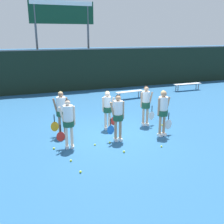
% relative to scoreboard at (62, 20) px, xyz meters
% --- Properties ---
extents(ground_plane, '(140.00, 140.00, 0.00)m').
position_rel_scoreboard_xyz_m(ground_plane, '(0.00, -9.69, -4.73)').
color(ground_plane, '#235684').
extents(fence_windscreen, '(60.00, 0.08, 2.88)m').
position_rel_scoreboard_xyz_m(fence_windscreen, '(0.00, -0.92, -3.27)').
color(fence_windscreen, black).
rests_on(fence_windscreen, ground_plane).
extents(scoreboard, '(4.34, 0.15, 5.96)m').
position_rel_scoreboard_xyz_m(scoreboard, '(0.00, 0.00, 0.00)').
color(scoreboard, '#515156').
rests_on(scoreboard, ground_plane).
extents(bench_courtside, '(1.82, 0.54, 0.46)m').
position_rel_scoreboard_xyz_m(bench_courtside, '(3.09, -4.37, -4.33)').
color(bench_courtside, silver).
rests_on(bench_courtside, ground_plane).
extents(bench_far, '(2.09, 0.37, 0.48)m').
position_rel_scoreboard_xyz_m(bench_far, '(7.93, -3.53, -4.31)').
color(bench_far, silver).
rests_on(bench_far, ground_plane).
extents(player_0, '(0.67, 0.39, 1.72)m').
position_rel_scoreboard_xyz_m(player_0, '(-1.84, -10.29, -3.71)').
color(player_0, beige).
rests_on(player_0, ground_plane).
extents(player_1, '(0.65, 0.38, 1.74)m').
position_rel_scoreboard_xyz_m(player_1, '(-0.03, -10.28, -3.70)').
color(player_1, tan).
rests_on(player_1, ground_plane).
extents(player_2, '(0.68, 0.39, 1.79)m').
position_rel_scoreboard_xyz_m(player_2, '(1.76, -10.41, -3.66)').
color(player_2, tan).
rests_on(player_2, ground_plane).
extents(player_3, '(0.70, 0.41, 1.75)m').
position_rel_scoreboard_xyz_m(player_3, '(-1.85, -9.03, -3.69)').
color(player_3, '#8C664C').
rests_on(player_3, ground_plane).
extents(player_4, '(0.63, 0.35, 1.60)m').
position_rel_scoreboard_xyz_m(player_4, '(0.05, -8.96, -3.79)').
color(player_4, beige).
rests_on(player_4, ground_plane).
extents(player_5, '(0.63, 0.37, 1.72)m').
position_rel_scoreboard_xyz_m(player_5, '(1.73, -9.09, -3.71)').
color(player_5, tan).
rests_on(player_5, ground_plane).
extents(tennis_ball_0, '(0.06, 0.06, 0.06)m').
position_rel_scoreboard_xyz_m(tennis_ball_0, '(1.17, -11.40, -4.70)').
color(tennis_ball_0, '#CCE033').
rests_on(tennis_ball_0, ground_plane).
extents(tennis_ball_1, '(0.07, 0.07, 0.07)m').
position_rel_scoreboard_xyz_m(tennis_ball_1, '(-0.40, -10.43, -4.69)').
color(tennis_ball_1, '#CCE033').
rests_on(tennis_ball_1, ground_plane).
extents(tennis_ball_2, '(0.06, 0.06, 0.06)m').
position_rel_scoreboard_xyz_m(tennis_ball_2, '(-0.97, -10.45, -4.70)').
color(tennis_ball_2, '#CCE033').
rests_on(tennis_ball_2, ground_plane).
extents(tennis_ball_3, '(0.07, 0.07, 0.07)m').
position_rel_scoreboard_xyz_m(tennis_ball_3, '(-2.02, -11.35, -4.69)').
color(tennis_ball_3, '#CCE033').
rests_on(tennis_ball_3, ground_plane).
extents(tennis_ball_4, '(0.07, 0.07, 0.07)m').
position_rel_scoreboard_xyz_m(tennis_ball_4, '(-1.91, -12.14, -4.69)').
color(tennis_ball_4, '#CCE033').
rests_on(tennis_ball_4, ground_plane).
extents(tennis_ball_5, '(0.06, 0.06, 0.06)m').
position_rel_scoreboard_xyz_m(tennis_ball_5, '(2.37, -9.44, -4.70)').
color(tennis_ball_5, '#CCE033').
rests_on(tennis_ball_5, ground_plane).
extents(tennis_ball_6, '(0.07, 0.07, 0.07)m').
position_rel_scoreboard_xyz_m(tennis_ball_6, '(-2.38, -10.26, -4.69)').
color(tennis_ball_6, '#CCE033').
rests_on(tennis_ball_6, ground_plane).
extents(tennis_ball_7, '(0.07, 0.07, 0.07)m').
position_rel_scoreboard_xyz_m(tennis_ball_7, '(-0.23, -11.34, -4.69)').
color(tennis_ball_7, '#CCE033').
rests_on(tennis_ball_7, ground_plane).
extents(tennis_ball_8, '(0.06, 0.06, 0.06)m').
position_rel_scoreboard_xyz_m(tennis_ball_8, '(1.04, -7.85, -4.70)').
color(tennis_ball_8, '#CCE033').
rests_on(tennis_ball_8, ground_plane).
extents(tennis_ball_9, '(0.07, 0.07, 0.07)m').
position_rel_scoreboard_xyz_m(tennis_ball_9, '(2.67, -7.62, -4.69)').
color(tennis_ball_9, '#CCE033').
rests_on(tennis_ball_9, ground_plane).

